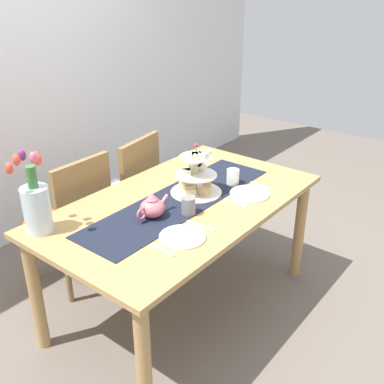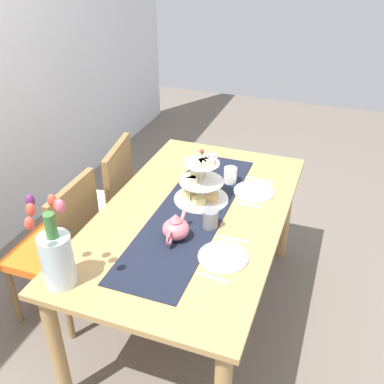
{
  "view_description": "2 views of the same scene",
  "coord_description": "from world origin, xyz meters",
  "px_view_note": "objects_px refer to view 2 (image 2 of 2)",
  "views": [
    {
      "loc": [
        -1.75,
        -1.46,
        1.89
      ],
      "look_at": [
        0.09,
        -0.0,
        0.76
      ],
      "focal_mm": 42.4,
      "sensor_mm": 36.0,
      "label": 1
    },
    {
      "loc": [
        -1.83,
        -0.67,
        2.04
      ],
      "look_at": [
        0.05,
        0.02,
        0.83
      ],
      "focal_mm": 41.64,
      "sensor_mm": 36.0,
      "label": 2
    }
  ],
  "objects_px": {
    "chair_right": "(104,202)",
    "dining_table": "(193,228)",
    "mug_grey": "(210,219)",
    "tulip_vase": "(56,254)",
    "knife_right": "(260,180)",
    "dinner_plate_left": "(223,257)",
    "tiered_cake_stand": "(201,183)",
    "dinner_plate_right": "(254,192)",
    "fork_left": "(213,278)",
    "mug_white_text": "(230,175)",
    "knife_left": "(232,239)",
    "fork_right": "(248,205)",
    "chair_left": "(61,245)",
    "teapot": "(176,228)"
  },
  "relations": [
    {
      "from": "chair_right",
      "to": "dining_table",
      "type": "bearing_deg",
      "value": -109.18
    },
    {
      "from": "dining_table",
      "to": "mug_grey",
      "type": "distance_m",
      "value": 0.22
    },
    {
      "from": "tulip_vase",
      "to": "knife_right",
      "type": "relative_size",
      "value": 2.62
    },
    {
      "from": "dinner_plate_left",
      "to": "dining_table",
      "type": "bearing_deg",
      "value": 40.1
    },
    {
      "from": "tiered_cake_stand",
      "to": "dinner_plate_right",
      "type": "relative_size",
      "value": 1.32
    },
    {
      "from": "fork_left",
      "to": "mug_grey",
      "type": "relative_size",
      "value": 1.58
    },
    {
      "from": "fork_left",
      "to": "mug_white_text",
      "type": "bearing_deg",
      "value": 11.04
    },
    {
      "from": "fork_left",
      "to": "knife_right",
      "type": "relative_size",
      "value": 0.88
    },
    {
      "from": "knife_left",
      "to": "mug_grey",
      "type": "distance_m",
      "value": 0.15
    },
    {
      "from": "dining_table",
      "to": "chair_right",
      "type": "xyz_separation_m",
      "value": [
        0.24,
        0.7,
        -0.13
      ]
    },
    {
      "from": "tulip_vase",
      "to": "fork_right",
      "type": "distance_m",
      "value": 1.06
    },
    {
      "from": "dinner_plate_left",
      "to": "mug_grey",
      "type": "distance_m",
      "value": 0.25
    },
    {
      "from": "fork_right",
      "to": "mug_white_text",
      "type": "height_order",
      "value": "mug_white_text"
    },
    {
      "from": "tiered_cake_stand",
      "to": "fork_right",
      "type": "bearing_deg",
      "value": -83.37
    },
    {
      "from": "dining_table",
      "to": "chair_right",
      "type": "relative_size",
      "value": 1.8
    },
    {
      "from": "tulip_vase",
      "to": "dinner_plate_right",
      "type": "height_order",
      "value": "tulip_vase"
    },
    {
      "from": "tulip_vase",
      "to": "fork_left",
      "type": "height_order",
      "value": "tulip_vase"
    },
    {
      "from": "chair_right",
      "to": "fork_left",
      "type": "distance_m",
      "value": 1.2
    },
    {
      "from": "knife_left",
      "to": "mug_white_text",
      "type": "bearing_deg",
      "value": 16.79
    },
    {
      "from": "dinner_plate_left",
      "to": "knife_right",
      "type": "xyz_separation_m",
      "value": [
        0.76,
        0.0,
        -0.0
      ]
    },
    {
      "from": "dining_table",
      "to": "mug_white_text",
      "type": "xyz_separation_m",
      "value": [
        0.37,
        -0.1,
        0.15
      ]
    },
    {
      "from": "chair_left",
      "to": "mug_white_text",
      "type": "distance_m",
      "value": 1.04
    },
    {
      "from": "chair_left",
      "to": "teapot",
      "type": "xyz_separation_m",
      "value": [
        -0.01,
        -0.7,
        0.29
      ]
    },
    {
      "from": "teapot",
      "to": "dinner_plate_left",
      "type": "xyz_separation_m",
      "value": [
        -0.06,
        -0.26,
        -0.05
      ]
    },
    {
      "from": "teapot",
      "to": "dinner_plate_right",
      "type": "xyz_separation_m",
      "value": [
        0.55,
        -0.26,
        -0.05
      ]
    },
    {
      "from": "knife_right",
      "to": "fork_left",
      "type": "bearing_deg",
      "value": 180.0
    },
    {
      "from": "chair_left",
      "to": "tulip_vase",
      "type": "height_order",
      "value": "tulip_vase"
    },
    {
      "from": "dinner_plate_left",
      "to": "knife_right",
      "type": "height_order",
      "value": "dinner_plate_left"
    },
    {
      "from": "teapot",
      "to": "dinner_plate_right",
      "type": "bearing_deg",
      "value": -24.91
    },
    {
      "from": "teapot",
      "to": "dinner_plate_left",
      "type": "relative_size",
      "value": 1.04
    },
    {
      "from": "fork_right",
      "to": "tulip_vase",
      "type": "bearing_deg",
      "value": 145.16
    },
    {
      "from": "chair_right",
      "to": "knife_left",
      "type": "height_order",
      "value": "chair_right"
    },
    {
      "from": "fork_left",
      "to": "teapot",
      "type": "bearing_deg",
      "value": 50.9
    },
    {
      "from": "fork_right",
      "to": "mug_grey",
      "type": "bearing_deg",
      "value": 153.9
    },
    {
      "from": "knife_left",
      "to": "dinner_plate_right",
      "type": "height_order",
      "value": "dinner_plate_right"
    },
    {
      "from": "chair_right",
      "to": "knife_left",
      "type": "distance_m",
      "value": 1.06
    },
    {
      "from": "chair_left",
      "to": "dinner_plate_right",
      "type": "relative_size",
      "value": 3.96
    },
    {
      "from": "tiered_cake_stand",
      "to": "knife_right",
      "type": "height_order",
      "value": "tiered_cake_stand"
    },
    {
      "from": "dining_table",
      "to": "mug_grey",
      "type": "relative_size",
      "value": 17.22
    },
    {
      "from": "mug_grey",
      "to": "tiered_cake_stand",
      "type": "bearing_deg",
      "value": 29.2
    },
    {
      "from": "tiered_cake_stand",
      "to": "mug_white_text",
      "type": "xyz_separation_m",
      "value": [
        0.24,
        -0.1,
        -0.06
      ]
    },
    {
      "from": "dinner_plate_left",
      "to": "knife_left",
      "type": "height_order",
      "value": "dinner_plate_left"
    },
    {
      "from": "dining_table",
      "to": "chair_left",
      "type": "distance_m",
      "value": 0.75
    },
    {
      "from": "tulip_vase",
      "to": "fork_left",
      "type": "bearing_deg",
      "value": -67.75
    },
    {
      "from": "chair_left",
      "to": "teapot",
      "type": "distance_m",
      "value": 0.76
    },
    {
      "from": "dining_table",
      "to": "mug_grey",
      "type": "height_order",
      "value": "mug_grey"
    },
    {
      "from": "dining_table",
      "to": "fork_left",
      "type": "xyz_separation_m",
      "value": [
        -0.45,
        -0.26,
        0.1
      ]
    },
    {
      "from": "dining_table",
      "to": "mug_white_text",
      "type": "distance_m",
      "value": 0.41
    },
    {
      "from": "chair_right",
      "to": "dinner_plate_right",
      "type": "xyz_separation_m",
      "value": [
        0.07,
        -0.95,
        0.24
      ]
    },
    {
      "from": "dinner_plate_left",
      "to": "dinner_plate_right",
      "type": "relative_size",
      "value": 1.0
    }
  ]
}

